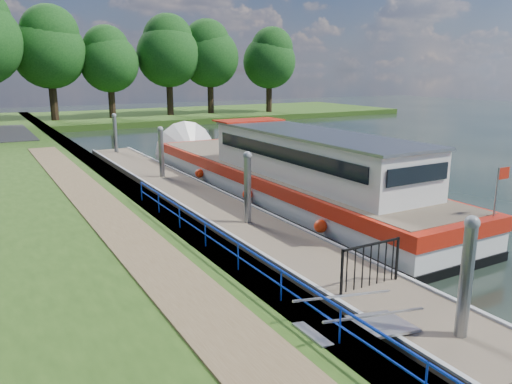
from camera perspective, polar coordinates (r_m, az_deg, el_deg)
ground at (r=11.83m, az=20.15°, el=-15.76°), size 160.00×160.00×0.00m
bank_edge at (r=22.75m, az=-14.61°, el=-0.11°), size 1.10×90.00×0.78m
far_bank at (r=62.03m, az=-10.78°, el=8.55°), size 60.00×18.00×0.60m
footpath at (r=15.67m, az=-14.35°, el=-4.78°), size 1.60×40.00×0.05m
blue_fence at (r=11.70m, az=0.23°, el=-8.08°), size 0.04×18.04×0.72m
pontoon at (r=21.76m, az=-6.68°, el=-0.93°), size 2.50×30.00×0.56m
mooring_piles at (r=21.51m, az=-6.76°, el=1.89°), size 0.30×27.30×3.55m
gangway at (r=10.64m, az=11.60°, el=-14.82°), size 2.58×1.00×0.92m
gate_panel at (r=12.70m, az=12.99°, el=-7.43°), size 1.85×0.05×1.15m
barge at (r=22.82m, az=1.98°, el=2.18°), size 4.36×21.15×4.78m
horizon_trees at (r=55.52m, az=-23.80°, el=14.99°), size 54.38×10.03×12.87m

